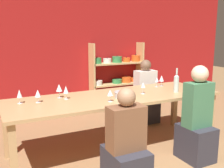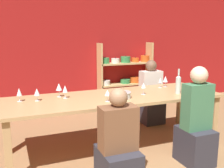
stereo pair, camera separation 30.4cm
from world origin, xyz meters
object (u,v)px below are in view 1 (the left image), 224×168
Objects in this scene: wine_glass_white_a at (143,85)px; shelf_unit at (118,80)px; wine_glass_white_c at (59,88)px; wine_glass_red_a at (38,94)px; person_far_a at (145,99)px; person_near_a at (126,151)px; wine_glass_empty_b at (110,93)px; wine_glass_white_b at (162,79)px; mixing_bowl at (123,94)px; person_near_b at (197,125)px; cell_phone at (198,90)px; dining_table at (115,101)px; wine_glass_white_d at (66,90)px; wine_glass_red_b at (157,80)px; wine_bottle_green at (176,83)px; wine_glass_empty_a at (19,94)px.

shelf_unit is at bearing 71.14° from wine_glass_white_a.
shelf_unit is at bearing 44.49° from wine_glass_white_c.
person_far_a is at bearing 18.85° from wine_glass_red_a.
shelf_unit is 1.32× the size of person_near_a.
wine_glass_white_c is 0.17× the size of person_near_a.
wine_glass_empty_b is (-1.34, -2.31, 0.30)m from shelf_unit.
wine_glass_empty_b is at bearing -156.44° from wine_glass_white_b.
person_near_b is at bearing -39.55° from mixing_bowl.
cell_phone is 0.14× the size of person_far_a.
wine_glass_red_a is 1.00× the size of cell_phone.
wine_glass_red_a is 2.37m from cell_phone.
dining_table is at bearing 50.32° from wine_glass_empty_b.
shelf_unit is 9.37× the size of wine_glass_empty_b.
person_near_a is (-0.32, -0.85, -0.31)m from dining_table.
person_near_a is 2.18m from person_far_a.
wine_glass_red_a is at bearing 171.36° from cell_phone.
wine_glass_white_d is at bearing -132.94° from shelf_unit.
wine_glass_white_b reaches higher than dining_table.
person_near_b reaches higher than person_far_a.
wine_glass_white_a is 0.13× the size of person_near_b.
wine_glass_red_a is 2.04m from wine_glass_white_b.
person_far_a is 0.93× the size of person_near_b.
wine_glass_red_b is at bearing 0.54° from wine_glass_white_c.
wine_glass_red_b is (0.89, 0.25, 0.19)m from dining_table.
person_far_a is at bearing 103.36° from cell_phone.
wine_glass_red_a is at bearing 125.85° from person_near_a.
wine_glass_red_b is 0.12m from wine_glass_white_b.
wine_glass_empty_b is (-1.11, -0.05, -0.03)m from wine_bottle_green.
person_far_a is (1.26, 1.08, -0.47)m from wine_glass_empty_b.
wine_glass_empty_a is (-1.65, 0.24, -0.00)m from wine_glass_white_a.
wine_glass_red_b is 1.10m from person_near_b.
mixing_bowl is 1.46× the size of wine_glass_white_a.
wine_glass_red_b is at bearing 91.89° from wine_bottle_green.
person_far_a is at bearing -93.72° from shelf_unit.
wine_glass_white_d is at bearing -4.49° from wine_glass_empty_a.
dining_table is 0.95m from wine_glass_red_b.
wine_glass_red_a is at bearing -159.40° from wine_glass_white_c.
wine_glass_white_a is at bearing -8.35° from wine_glass_empty_a.
wine_glass_red_b is at bearing 4.51° from wine_glass_white_d.
wine_glass_white_b reaches higher than wine_glass_red_a.
wine_bottle_green is (-0.24, -2.27, 0.33)m from shelf_unit.
person_near_b is (-0.12, -0.56, -0.45)m from wine_bottle_green.
wine_glass_red_a is at bearing 153.98° from person_near_b.
shelf_unit is 3.28m from person_near_a.
mixing_bowl is 1.40× the size of wine_glass_empty_a.
person_far_a is at bearing 16.03° from wine_glass_empty_a.
dining_table is 1.06m from wine_glass_white_b.
mixing_bowl is at bearing -155.83° from wine_glass_white_b.
wine_glass_white_c is at bearing -178.48° from wine_glass_white_b.
wine_glass_red_a is at bearing -13.87° from wine_glass_empty_a.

